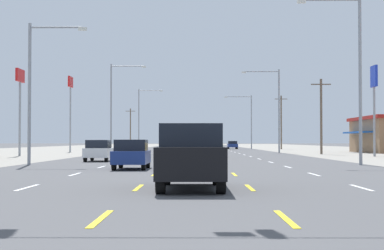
{
  "coord_description": "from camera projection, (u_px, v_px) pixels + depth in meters",
  "views": [
    {
      "loc": [
        0.04,
        -4.4,
        1.48
      ],
      "look_at": [
        -0.21,
        41.96,
        2.7
      ],
      "focal_mm": 56.23,
      "sensor_mm": 36.0,
      "label": 1
    }
  ],
  "objects": [
    {
      "name": "streetlight_right_row_0",
      "position": [
        354.0,
        68.0,
        36.79
      ],
      "size": [
        3.94,
        0.26,
        10.4
      ],
      "color": "gray",
      "rests_on": "ground"
    },
    {
      "name": "pole_sign_left_row_2",
      "position": [
        70.0,
        95.0,
        80.8
      ],
      "size": [
        0.24,
        2.35,
        10.14
      ],
      "color": "gray",
      "rests_on": "ground"
    },
    {
      "name": "pole_sign_right_row_1",
      "position": [
        374.0,
        89.0,
        56.78
      ],
      "size": [
        0.24,
        1.62,
        8.6
      ],
      "color": "gray",
      "rests_on": "ground"
    },
    {
      "name": "hatchback_inner_left_near",
      "position": [
        132.0,
        154.0,
        31.26
      ],
      "size": [
        1.72,
        3.9,
        1.54
      ],
      "color": "navy",
      "rests_on": "ground"
    },
    {
      "name": "sedan_far_left_far",
      "position": [
        139.0,
        147.0,
        73.93
      ],
      "size": [
        1.8,
        4.5,
        1.46
      ],
      "color": "#B28C33",
      "rests_on": "ground"
    },
    {
      "name": "utility_pole_right_row_1",
      "position": [
        321.0,
        115.0,
        66.27
      ],
      "size": [
        2.2,
        0.26,
        8.33
      ],
      "color": "brown",
      "rests_on": "ground"
    },
    {
      "name": "suv_center_turn_midfar",
      "position": [
        197.0,
        146.0,
        53.02
      ],
      "size": [
        1.98,
        4.9,
        1.98
      ],
      "color": "#B28C33",
      "rests_on": "ground"
    },
    {
      "name": "sedan_inner_left_distant_b",
      "position": [
        176.0,
        145.0,
        112.84
      ],
      "size": [
        1.8,
        4.5,
        1.46
      ],
      "color": "navy",
      "rests_on": "ground"
    },
    {
      "name": "streetlight_left_row_0",
      "position": [
        36.0,
        83.0,
        36.87
      ],
      "size": [
        3.6,
        0.26,
        8.72
      ],
      "color": "gray",
      "rests_on": "ground"
    },
    {
      "name": "lane_markings",
      "position": [
        195.0,
        149.0,
        108.82
      ],
      "size": [
        10.64,
        227.6,
        0.01
      ],
      "color": "white",
      "rests_on": "ground"
    },
    {
      "name": "utility_pole_left_row_3",
      "position": [
        130.0,
        127.0,
        135.83
      ],
      "size": [
        2.2,
        0.26,
        8.81
      ],
      "color": "brown",
      "rests_on": "ground"
    },
    {
      "name": "streetlight_right_row_2",
      "position": [
        248.0,
        117.0,
        108.05
      ],
      "size": [
        4.98,
        0.26,
        9.69
      ],
      "color": "gray",
      "rests_on": "ground"
    },
    {
      "name": "hatchback_far_left_mid",
      "position": [
        99.0,
        150.0,
        43.4
      ],
      "size": [
        1.72,
        3.9,
        1.54
      ],
      "color": "white",
      "rests_on": "ground"
    },
    {
      "name": "utility_pole_right_row_2",
      "position": [
        281.0,
        121.0,
        105.85
      ],
      "size": [
        2.2,
        0.26,
        9.47
      ],
      "color": "brown",
      "rests_on": "ground"
    },
    {
      "name": "streetlight_right_row_1",
      "position": [
        275.0,
        104.0,
        72.42
      ],
      "size": [
        4.61,
        0.26,
        10.11
      ],
      "color": "gray",
      "rests_on": "ground"
    },
    {
      "name": "sedan_inner_right_farthest",
      "position": [
        216.0,
        146.0,
        91.6
      ],
      "size": [
        1.8,
        4.5,
        1.46
      ],
      "color": "#235B2D",
      "rests_on": "ground"
    },
    {
      "name": "ground_plane",
      "position": [
        195.0,
        153.0,
        70.33
      ],
      "size": [
        572.0,
        572.0,
        0.0
      ],
      "primitive_type": "plane",
      "color": "#4C4C4F"
    },
    {
      "name": "sedan_far_right_distant_a",
      "position": [
        232.0,
        145.0,
        110.09
      ],
      "size": [
        1.8,
        4.5,
        1.46
      ],
      "color": "navy",
      "rests_on": "ground"
    },
    {
      "name": "streetlight_left_row_2",
      "position": [
        141.0,
        114.0,
        108.17
      ],
      "size": [
        4.43,
        0.26,
        10.83
      ],
      "color": "gray",
      "rests_on": "ground"
    },
    {
      "name": "suv_center_turn_nearest",
      "position": [
        191.0,
        156.0,
        18.42
      ],
      "size": [
        1.98,
        4.9,
        1.98
      ],
      "color": "black",
      "rests_on": "ground"
    },
    {
      "name": "streetlight_left_row_1",
      "position": [
        114.0,
        102.0,
        72.53
      ],
      "size": [
        4.32,
        0.26,
        10.79
      ],
      "color": "gray",
      "rests_on": "ground"
    },
    {
      "name": "pole_sign_left_row_1",
      "position": [
        20.0,
        90.0,
        58.4
      ],
      "size": [
        0.24,
        2.37,
        8.47
      ],
      "color": "gray",
      "rests_on": "ground"
    },
    {
      "name": "sedan_center_turn_farther",
      "position": [
        196.0,
        146.0,
        89.85
      ],
      "size": [
        1.8,
        4.5,
        1.46
      ],
      "color": "black",
      "rests_on": "ground"
    }
  ]
}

